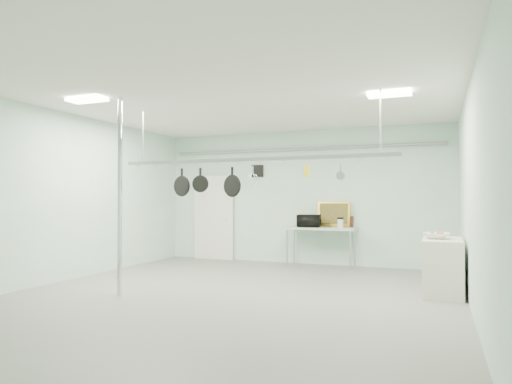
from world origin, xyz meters
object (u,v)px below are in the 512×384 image
at_px(chrome_pole, 120,196).
at_px(microwave, 309,221).
at_px(prep_table, 321,230).
at_px(skillet_mid, 200,179).
at_px(skillet_right, 232,182).
at_px(pot_rack, 249,158).
at_px(skillet_left, 182,182).
at_px(side_cabinet, 443,266).
at_px(fruit_bowl, 437,236).
at_px(coffee_canister, 340,223).

bearing_deg(chrome_pole, microwave, 63.80).
distance_m(chrome_pole, prep_table, 4.85).
bearing_deg(chrome_pole, skillet_mid, 42.44).
height_order(prep_table, skillet_right, skillet_right).
relative_size(prep_table, pot_rack, 0.33).
distance_m(prep_table, skillet_left, 3.84).
height_order(chrome_pole, side_cabinet, chrome_pole).
distance_m(pot_rack, skillet_mid, 0.98).
bearing_deg(pot_rack, fruit_bowl, 19.93).
xyz_separation_m(coffee_canister, skillet_left, (-2.13, -3.31, 0.85)).
relative_size(prep_table, microwave, 3.12).
bearing_deg(side_cabinet, fruit_bowl, -144.74).
bearing_deg(fruit_bowl, pot_rack, -160.07).
height_order(skillet_mid, skillet_right, same).
xyz_separation_m(coffee_canister, skillet_mid, (-1.76, -3.31, 0.89)).
bearing_deg(side_cabinet, pot_rack, -159.55).
bearing_deg(coffee_canister, fruit_bowl, -48.47).
bearing_deg(prep_table, side_cabinet, -40.79).
height_order(prep_table, skillet_mid, skillet_mid).
bearing_deg(pot_rack, prep_table, 83.09).
bearing_deg(skillet_left, chrome_pole, -112.73).
height_order(chrome_pole, skillet_left, chrome_pole).
xyz_separation_m(pot_rack, skillet_left, (-1.28, 0.00, -0.38)).
height_order(microwave, skillet_mid, skillet_mid).
bearing_deg(skillet_left, skillet_mid, 11.71).
bearing_deg(microwave, side_cabinet, 137.83).
distance_m(prep_table, pot_rack, 3.61).
bearing_deg(skillet_right, microwave, 100.07).
height_order(prep_table, fruit_bowl, fruit_bowl).
height_order(pot_rack, fruit_bowl, pot_rack).
xyz_separation_m(prep_table, coffee_canister, (0.45, 0.01, 0.17)).
relative_size(pot_rack, coffee_canister, 25.19).
distance_m(prep_table, skillet_right, 3.52).
relative_size(prep_table, coffee_canister, 8.40).
distance_m(skillet_mid, skillet_right, 0.61).
xyz_separation_m(microwave, fruit_bowl, (2.73, -2.20, -0.10)).
relative_size(pot_rack, skillet_left, 10.18).
bearing_deg(microwave, chrome_pole, 58.88).
height_order(coffee_canister, skillet_mid, skillet_mid).
bearing_deg(skillet_right, skillet_left, -162.03).
distance_m(side_cabinet, microwave, 3.58).
xyz_separation_m(prep_table, fruit_bowl, (2.46, -2.26, 0.12)).
distance_m(chrome_pole, pot_rack, 2.19).
bearing_deg(prep_table, chrome_pole, -118.71).
xyz_separation_m(side_cabinet, pot_rack, (-2.95, -1.10, 1.78)).
distance_m(prep_table, side_cabinet, 3.39).
bearing_deg(coffee_canister, skillet_right, -109.27).
height_order(prep_table, side_cabinet, prep_table).
bearing_deg(side_cabinet, skillet_mid, -164.12).
xyz_separation_m(chrome_pole, side_cabinet, (4.85, 2.00, -1.15)).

